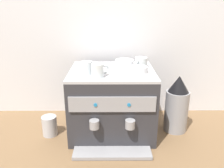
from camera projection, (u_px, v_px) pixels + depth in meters
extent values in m
plane|color=brown|center=(112.00, 130.00, 1.62)|extent=(4.00, 4.00, 0.00)
cube|color=silver|center=(112.00, 45.00, 1.74)|extent=(2.80, 0.03, 1.06)
cube|color=#2D2D33|center=(112.00, 103.00, 1.55)|extent=(0.53, 0.44, 0.42)
cube|color=#B7B7BC|center=(112.00, 71.00, 1.48)|extent=(0.53, 0.44, 0.02)
cube|color=#939399|center=(112.00, 104.00, 1.31)|extent=(0.49, 0.01, 0.09)
cylinder|color=#1E7AB7|center=(95.00, 105.00, 1.30)|extent=(0.02, 0.01, 0.02)
cylinder|color=#1E7AB7|center=(129.00, 105.00, 1.30)|extent=(0.02, 0.01, 0.02)
cube|color=#939399|center=(112.00, 152.00, 1.36)|extent=(0.45, 0.12, 0.02)
cylinder|color=#939399|center=(94.00, 124.00, 1.32)|extent=(0.06, 0.06, 0.05)
cylinder|color=#939399|center=(130.00, 124.00, 1.32)|extent=(0.06, 0.06, 0.05)
cylinder|color=silver|center=(141.00, 62.00, 1.52)|extent=(0.08, 0.08, 0.07)
torus|color=silver|center=(137.00, 64.00, 1.48)|extent=(0.04, 0.05, 0.05)
cylinder|color=silver|center=(87.00, 68.00, 1.38)|extent=(0.07, 0.07, 0.08)
torus|color=silver|center=(94.00, 67.00, 1.40)|extent=(0.06, 0.03, 0.06)
cylinder|color=silver|center=(98.00, 70.00, 1.33)|extent=(0.07, 0.07, 0.08)
torus|color=silver|center=(105.00, 69.00, 1.35)|extent=(0.05, 0.04, 0.06)
cylinder|color=white|center=(124.00, 62.00, 1.59)|extent=(0.13, 0.13, 0.04)
cylinder|color=white|center=(124.00, 64.00, 1.59)|extent=(0.07, 0.07, 0.01)
cylinder|color=white|center=(139.00, 69.00, 1.42)|extent=(0.11, 0.11, 0.04)
cylinder|color=white|center=(138.00, 72.00, 1.43)|extent=(0.06, 0.06, 0.01)
cylinder|color=#939399|center=(176.00, 111.00, 1.58)|extent=(0.15, 0.15, 0.28)
cone|color=black|center=(179.00, 84.00, 1.51)|extent=(0.14, 0.14, 0.11)
cylinder|color=#B7B7BC|center=(50.00, 126.00, 1.54)|extent=(0.10, 0.10, 0.13)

